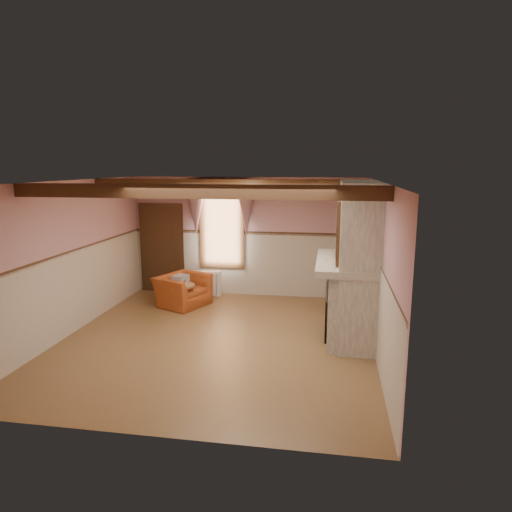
% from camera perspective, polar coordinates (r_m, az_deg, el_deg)
% --- Properties ---
extents(floor, '(5.50, 6.00, 0.01)m').
position_cam_1_polar(floor, '(8.32, -4.91, -10.39)').
color(floor, brown).
rests_on(floor, ground).
extents(ceiling, '(5.50, 6.00, 0.01)m').
position_cam_1_polar(ceiling, '(7.73, -5.27, 9.27)').
color(ceiling, silver).
rests_on(ceiling, wall_back).
extents(wall_back, '(5.50, 0.02, 2.80)m').
position_cam_1_polar(wall_back, '(10.79, -1.13, 2.40)').
color(wall_back, '#B47C80').
rests_on(wall_back, floor).
extents(wall_front, '(5.50, 0.02, 2.80)m').
position_cam_1_polar(wall_front, '(5.16, -13.43, -7.87)').
color(wall_front, '#B47C80').
rests_on(wall_front, floor).
extents(wall_left, '(0.02, 6.00, 2.80)m').
position_cam_1_polar(wall_left, '(8.99, -22.33, -0.25)').
color(wall_left, '#B47C80').
rests_on(wall_left, floor).
extents(wall_right, '(0.02, 6.00, 2.80)m').
position_cam_1_polar(wall_right, '(7.71, 15.14, -1.60)').
color(wall_right, '#B47C80').
rests_on(wall_right, floor).
extents(wainscot, '(5.50, 6.00, 1.50)m').
position_cam_1_polar(wainscot, '(8.07, -5.00, -5.44)').
color(wainscot, '#BCAF97').
rests_on(wainscot, floor).
extents(chair_rail, '(5.50, 6.00, 0.08)m').
position_cam_1_polar(chair_rail, '(7.89, -5.10, -0.21)').
color(chair_rail, black).
rests_on(chair_rail, wainscot).
extents(firebox, '(0.20, 0.95, 0.90)m').
position_cam_1_polar(firebox, '(8.50, 9.35, -6.80)').
color(firebox, black).
rests_on(firebox, floor).
extents(armchair, '(1.26, 1.33, 0.68)m').
position_cam_1_polar(armchair, '(10.26, -9.15, -4.27)').
color(armchair, '#994219').
rests_on(armchair, floor).
extents(side_table, '(0.58, 0.58, 0.55)m').
position_cam_1_polar(side_table, '(9.99, -9.23, -5.08)').
color(side_table, brown).
rests_on(side_table, floor).
extents(book_stack, '(0.34, 0.38, 0.20)m').
position_cam_1_polar(book_stack, '(9.94, -9.43, -2.94)').
color(book_stack, '#B7AD8C').
rests_on(book_stack, side_table).
extents(radiator, '(0.72, 0.29, 0.60)m').
position_cam_1_polar(radiator, '(10.94, -6.25, -3.43)').
color(radiator, silver).
rests_on(radiator, floor).
extents(bowl, '(0.35, 0.35, 0.08)m').
position_cam_1_polar(bowl, '(8.36, 11.25, 0.00)').
color(bowl, brown).
rests_on(bowl, mantel).
extents(mantel_clock, '(0.14, 0.24, 0.20)m').
position_cam_1_polar(mantel_clock, '(8.90, 11.16, 1.06)').
color(mantel_clock, black).
rests_on(mantel_clock, mantel).
extents(oil_lamp, '(0.11, 0.11, 0.28)m').
position_cam_1_polar(oil_lamp, '(8.80, 11.18, 1.22)').
color(oil_lamp, gold).
rests_on(oil_lamp, mantel).
extents(candle_red, '(0.06, 0.06, 0.16)m').
position_cam_1_polar(candle_red, '(7.87, 11.36, -0.41)').
color(candle_red, '#AC1518').
rests_on(candle_red, mantel).
extents(jar_yellow, '(0.06, 0.06, 0.12)m').
position_cam_1_polar(jar_yellow, '(7.97, 11.34, -0.42)').
color(jar_yellow, gold).
rests_on(jar_yellow, mantel).
extents(fireplace, '(0.85, 2.00, 2.80)m').
position_cam_1_polar(fireplace, '(8.27, 12.50, -0.61)').
color(fireplace, gray).
rests_on(fireplace, floor).
extents(mantel, '(1.05, 2.05, 0.12)m').
position_cam_1_polar(mantel, '(8.27, 11.25, -0.85)').
color(mantel, gray).
rests_on(mantel, fireplace).
extents(overmantel_mirror, '(0.06, 1.44, 1.04)m').
position_cam_1_polar(overmantel_mirror, '(8.16, 10.11, 3.39)').
color(overmantel_mirror, silver).
rests_on(overmantel_mirror, fireplace).
extents(door, '(1.10, 0.10, 2.10)m').
position_cam_1_polar(door, '(11.36, -11.66, 0.83)').
color(door, black).
rests_on(door, floor).
extents(window, '(1.06, 0.08, 2.02)m').
position_cam_1_polar(window, '(10.85, -4.29, 3.76)').
color(window, white).
rests_on(window, wall_back).
extents(window_drapes, '(1.30, 0.14, 1.40)m').
position_cam_1_polar(window_drapes, '(10.70, -4.45, 6.88)').
color(window_drapes, gray).
rests_on(window_drapes, wall_back).
extents(ceiling_beam_front, '(5.50, 0.18, 0.20)m').
position_cam_1_polar(ceiling_beam_front, '(6.59, -7.89, 7.99)').
color(ceiling_beam_front, black).
rests_on(ceiling_beam_front, ceiling).
extents(ceiling_beam_back, '(5.50, 0.18, 0.20)m').
position_cam_1_polar(ceiling_beam_back, '(8.90, -3.30, 8.91)').
color(ceiling_beam_back, black).
rests_on(ceiling_beam_back, ceiling).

